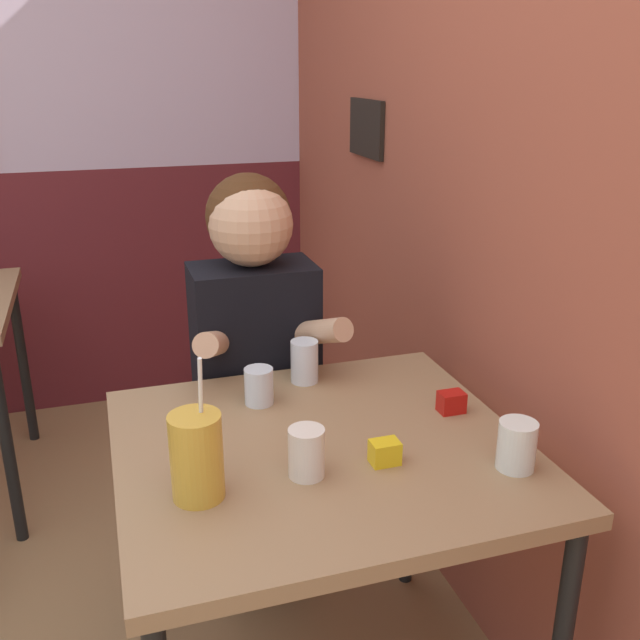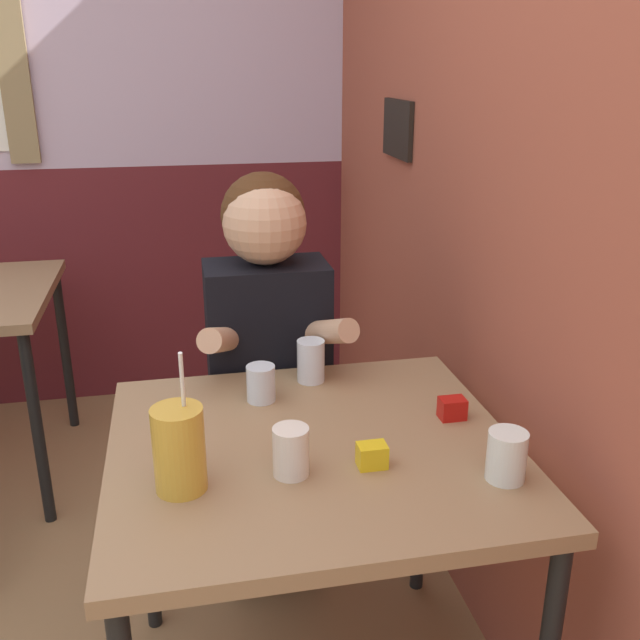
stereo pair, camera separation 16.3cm
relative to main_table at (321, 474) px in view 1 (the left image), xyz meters
The scene contains 11 objects.
brick_wall_right 1.19m from the main_table, 55.94° to the left, with size 0.08×4.29×2.70m.
back_wall 2.20m from the main_table, 107.84° to the left, with size 5.29×0.09×2.70m.
main_table is the anchor object (origin of this frame).
person_seated 0.53m from the main_table, 92.91° to the left, with size 0.42×0.42×1.26m.
cocktail_pitcher 0.35m from the main_table, 157.25° to the right, with size 0.10×0.10×0.29m.
glass_near_pitcher 0.35m from the main_table, 79.76° to the left, with size 0.07×0.07×0.11m.
glass_center 0.43m from the main_table, 31.26° to the right, with size 0.08×0.08×0.10m.
glass_far_side 0.18m from the main_table, 120.49° to the right, with size 0.07×0.07×0.10m.
glass_by_brick 0.28m from the main_table, 109.58° to the left, with size 0.07×0.07×0.09m.
condiment_ketchup 0.36m from the main_table, ahead, with size 0.06×0.04×0.05m.
condiment_mustard 0.18m from the main_table, 48.43° to the right, with size 0.06×0.04×0.05m.
Camera 1 is at (0.21, -0.97, 1.54)m, focal length 40.00 mm.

